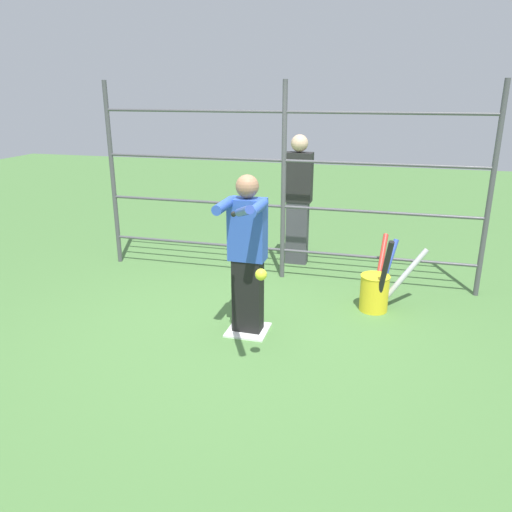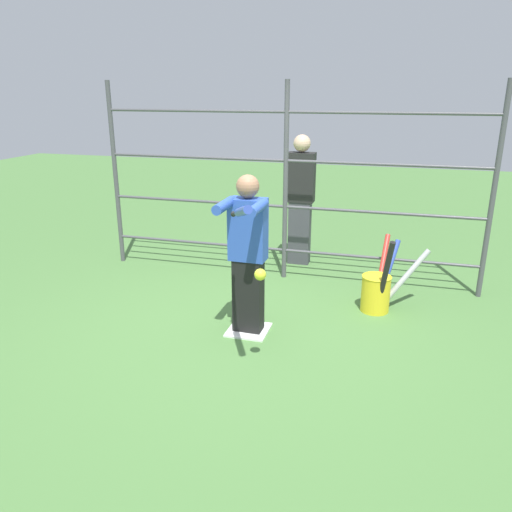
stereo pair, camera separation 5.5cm
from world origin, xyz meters
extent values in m
plane|color=#4C7A3D|center=(0.00, 0.00, 0.00)|extent=(24.00, 24.00, 0.00)
cube|color=white|center=(0.00, 0.00, 0.01)|extent=(0.40, 0.40, 0.02)
cylinder|color=#4C4C51|center=(-2.35, -1.60, 1.22)|extent=(0.06, 0.06, 2.43)
cylinder|color=#4C4C51|center=(0.00, -1.60, 1.22)|extent=(0.06, 0.06, 2.43)
cylinder|color=#4C4C51|center=(2.35, -1.60, 1.22)|extent=(0.06, 0.06, 2.43)
cylinder|color=#4C4C51|center=(0.00, -1.60, 0.36)|extent=(4.71, 0.04, 0.04)
cylinder|color=#4C4C51|center=(0.00, -1.60, 0.93)|extent=(4.71, 0.04, 0.04)
cylinder|color=#4C4C51|center=(0.00, -1.60, 1.50)|extent=(4.71, 0.04, 0.04)
cylinder|color=#4C4C51|center=(0.00, -1.60, 2.07)|extent=(4.71, 0.04, 0.04)
cube|color=black|center=(0.00, 0.00, 0.38)|extent=(0.29, 0.19, 0.76)
cube|color=#2D51B7|center=(0.00, 0.00, 1.06)|extent=(0.35, 0.21, 0.60)
sphere|color=#9E7051|center=(0.00, 0.00, 1.47)|extent=(0.22, 0.22, 0.22)
cylinder|color=#2D51B7|center=(-0.16, 0.22, 1.33)|extent=(0.09, 0.42, 0.09)
cylinder|color=#2D51B7|center=(0.16, 0.21, 1.33)|extent=(0.09, 0.42, 0.09)
sphere|color=black|center=(0.00, 0.42, 1.31)|extent=(0.05, 0.05, 0.05)
cylinder|color=black|center=(-0.07, 0.57, 1.36)|extent=(0.17, 0.32, 0.12)
cylinder|color=#334CB2|center=(-0.25, 0.95, 1.47)|extent=(0.28, 0.50, 0.20)
sphere|color=yellow|center=(-0.33, 0.77, 0.92)|extent=(0.10, 0.10, 0.10)
cylinder|color=yellow|center=(-1.20, -0.85, 0.20)|extent=(0.31, 0.31, 0.40)
torus|color=yellow|center=(-1.20, -0.85, 0.40)|extent=(0.32, 0.32, 0.01)
cylinder|color=#B2B2B7|center=(-1.48, -1.00, 0.35)|extent=(0.53, 0.32, 0.66)
cylinder|color=black|center=(-1.28, -0.70, 0.46)|extent=(0.18, 0.28, 0.85)
cylinder|color=red|center=(-1.24, -1.20, 0.37)|extent=(0.13, 0.62, 0.70)
cylinder|color=#334CB2|center=(-1.30, -1.10, 0.37)|extent=(0.24, 0.46, 0.69)
cube|color=#3F3F47|center=(-0.08, -2.21, 0.44)|extent=(0.29, 0.18, 0.88)
cube|color=black|center=(-0.08, -2.21, 1.20)|extent=(0.37, 0.20, 0.66)
sphere|color=beige|center=(-0.08, -2.21, 1.65)|extent=(0.23, 0.23, 0.23)
camera|label=1|loc=(-1.27, 4.36, 2.32)|focal=35.00mm
camera|label=2|loc=(-1.32, 4.35, 2.32)|focal=35.00mm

